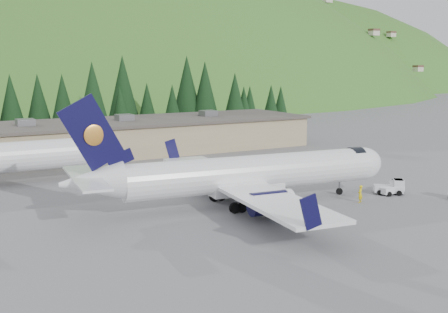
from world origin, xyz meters
TOP-DOWN VIEW (x-y plane):
  - ground at (0.00, 0.00)m, footprint 600.00×600.00m
  - airliner at (-1.01, 0.11)m, footprint 34.66×32.59m
  - baggage_tug_a at (15.60, -3.73)m, footprint 2.81×1.70m
  - baggage_tug_b at (15.47, -3.68)m, footprint 3.35×3.06m
  - terminal_building at (-5.01, 38.00)m, footprint 71.00×17.00m
  - ramp_worker at (9.83, -4.88)m, footprint 0.78×0.70m
  - tree_line at (-7.13, 60.43)m, footprint 113.77×18.05m
  - hills at (53.34, 207.38)m, footprint 614.00×330.00m

SIDE VIEW (x-z plane):
  - hills at x=53.34m, z-range -232.80..67.20m
  - ground at x=0.00m, z-range 0.00..0.00m
  - baggage_tug_a at x=15.60m, z-range -0.08..1.42m
  - baggage_tug_b at x=15.47m, z-range -0.09..1.54m
  - ramp_worker at x=9.83m, z-range 0.00..1.80m
  - terminal_building at x=-5.01m, z-range -0.43..5.67m
  - airliner at x=-1.01m, z-range -2.68..8.81m
  - tree_line at x=-7.13m, z-range 0.08..14.57m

